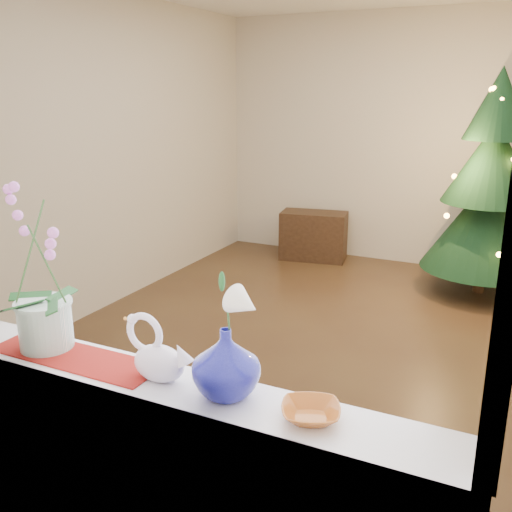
{
  "coord_description": "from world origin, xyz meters",
  "views": [
    {
      "loc": [
        1.09,
        -3.83,
        1.9
      ],
      "look_at": [
        -0.09,
        -1.4,
        1.1
      ],
      "focal_mm": 40.0,
      "sensor_mm": 36.0,
      "label": 1
    }
  ],
  "objects_px": {
    "orchid_pot": "(39,270)",
    "paperweight": "(217,387)",
    "amber_dish": "(311,414)",
    "xmas_tree": "(490,185)",
    "blue_vase": "(226,358)",
    "swan": "(158,350)",
    "side_table": "(314,236)"
  },
  "relations": [
    {
      "from": "swan",
      "to": "paperweight",
      "type": "height_order",
      "value": "swan"
    },
    {
      "from": "amber_dish",
      "to": "side_table",
      "type": "height_order",
      "value": "amber_dish"
    },
    {
      "from": "amber_dish",
      "to": "xmas_tree",
      "type": "distance_m",
      "value": 4.19
    },
    {
      "from": "swan",
      "to": "xmas_tree",
      "type": "distance_m",
      "value": 4.24
    },
    {
      "from": "swan",
      "to": "side_table",
      "type": "xyz_separation_m",
      "value": [
        -1.09,
        4.53,
        -0.76
      ]
    },
    {
      "from": "orchid_pot",
      "to": "blue_vase",
      "type": "height_order",
      "value": "orchid_pot"
    },
    {
      "from": "orchid_pot",
      "to": "swan",
      "type": "distance_m",
      "value": 0.58
    },
    {
      "from": "orchid_pot",
      "to": "amber_dish",
      "type": "height_order",
      "value": "orchid_pot"
    },
    {
      "from": "swan",
      "to": "xmas_tree",
      "type": "relative_size",
      "value": 0.13
    },
    {
      "from": "xmas_tree",
      "to": "side_table",
      "type": "bearing_deg",
      "value": 169.21
    },
    {
      "from": "xmas_tree",
      "to": "orchid_pot",
      "type": "bearing_deg",
      "value": -107.21
    },
    {
      "from": "orchid_pot",
      "to": "xmas_tree",
      "type": "bearing_deg",
      "value": 72.79
    },
    {
      "from": "paperweight",
      "to": "side_table",
      "type": "bearing_deg",
      "value": 106.33
    },
    {
      "from": "swan",
      "to": "xmas_tree",
      "type": "xyz_separation_m",
      "value": [
        0.75,
        4.18,
        0.02
      ]
    },
    {
      "from": "blue_vase",
      "to": "paperweight",
      "type": "height_order",
      "value": "blue_vase"
    },
    {
      "from": "orchid_pot",
      "to": "blue_vase",
      "type": "distance_m",
      "value": 0.82
    },
    {
      "from": "xmas_tree",
      "to": "amber_dish",
      "type": "bearing_deg",
      "value": -92.52
    },
    {
      "from": "swan",
      "to": "xmas_tree",
      "type": "height_order",
      "value": "xmas_tree"
    },
    {
      "from": "xmas_tree",
      "to": "side_table",
      "type": "xyz_separation_m",
      "value": [
        -1.84,
        0.35,
        -0.77
      ]
    },
    {
      "from": "orchid_pot",
      "to": "blue_vase",
      "type": "xyz_separation_m",
      "value": [
        0.8,
        -0.01,
        -0.19
      ]
    },
    {
      "from": "swan",
      "to": "side_table",
      "type": "relative_size",
      "value": 0.36
    },
    {
      "from": "orchid_pot",
      "to": "amber_dish",
      "type": "relative_size",
      "value": 4.16
    },
    {
      "from": "blue_vase",
      "to": "amber_dish",
      "type": "height_order",
      "value": "blue_vase"
    },
    {
      "from": "side_table",
      "to": "amber_dish",
      "type": "bearing_deg",
      "value": -79.76
    },
    {
      "from": "blue_vase",
      "to": "xmas_tree",
      "type": "relative_size",
      "value": 0.13
    },
    {
      "from": "side_table",
      "to": "swan",
      "type": "bearing_deg",
      "value": -86.27
    },
    {
      "from": "side_table",
      "to": "blue_vase",
      "type": "bearing_deg",
      "value": -83.15
    },
    {
      "from": "paperweight",
      "to": "xmas_tree",
      "type": "distance_m",
      "value": 4.23
    },
    {
      "from": "blue_vase",
      "to": "amber_dish",
      "type": "distance_m",
      "value": 0.32
    },
    {
      "from": "swan",
      "to": "side_table",
      "type": "distance_m",
      "value": 4.72
    },
    {
      "from": "orchid_pot",
      "to": "paperweight",
      "type": "relative_size",
      "value": 8.4
    },
    {
      "from": "paperweight",
      "to": "amber_dish",
      "type": "distance_m",
      "value": 0.32
    }
  ]
}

